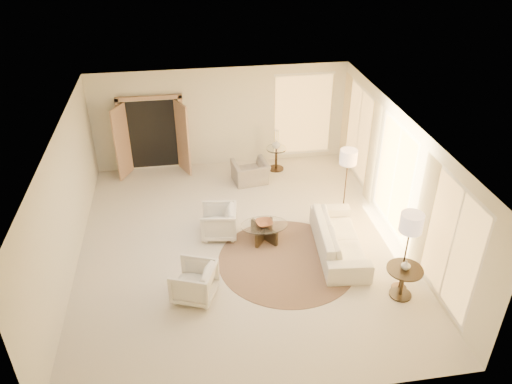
{
  "coord_description": "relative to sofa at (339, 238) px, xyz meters",
  "views": [
    {
      "loc": [
        -1.06,
        -8.83,
        6.71
      ],
      "look_at": [
        0.4,
        0.4,
        1.1
      ],
      "focal_mm": 35.0,
      "sensor_mm": 36.0,
      "label": 1
    }
  ],
  "objects": [
    {
      "name": "windows_right",
      "position": [
        1.38,
        0.64,
        1.01
      ],
      "size": [
        0.1,
        6.4,
        2.4
      ],
      "primitive_type": null,
      "color": "#FFC366",
      "rests_on": "room"
    },
    {
      "name": "coffee_table",
      "position": [
        -1.52,
        0.68,
        -0.1
      ],
      "size": [
        1.06,
        1.06,
        0.39
      ],
      "rotation": [
        0.0,
        0.0,
        0.01
      ],
      "color": "black",
      "rests_on": "room"
    },
    {
      "name": "room",
      "position": [
        -2.07,
        0.54,
        1.06
      ],
      "size": [
        7.04,
        8.04,
        2.83
      ],
      "color": "beige",
      "rests_on": "ground"
    },
    {
      "name": "bowl",
      "position": [
        -1.52,
        0.68,
        0.09
      ],
      "size": [
        0.41,
        0.41,
        0.09
      ],
      "primitive_type": "imported",
      "rotation": [
        0.0,
        0.0,
        0.1
      ],
      "color": "brown",
      "rests_on": "coffee_table"
    },
    {
      "name": "side_vase",
      "position": [
        -0.62,
        3.91,
        0.44
      ],
      "size": [
        0.32,
        0.32,
        0.27
      ],
      "primitive_type": "imported",
      "rotation": [
        0.0,
        0.0,
        -0.3
      ],
      "color": "silver",
      "rests_on": "side_table"
    },
    {
      "name": "window_back_corner",
      "position": [
        0.23,
        4.49,
        1.01
      ],
      "size": [
        1.7,
        0.1,
        2.4
      ],
      "primitive_type": null,
      "color": "#FFC366",
      "rests_on": "room"
    },
    {
      "name": "curtains_right",
      "position": [
        1.33,
        1.54,
        0.96
      ],
      "size": [
        0.06,
        5.2,
        2.6
      ],
      "primitive_type": null,
      "color": "beige",
      "rests_on": "room"
    },
    {
      "name": "floor_lamp_far",
      "position": [
        0.83,
        -1.35,
        1.15
      ],
      "size": [
        0.43,
        0.43,
        1.75
      ],
      "rotation": [
        0.0,
        0.0,
        0.37
      ],
      "color": "black",
      "rests_on": "room"
    },
    {
      "name": "end_vase",
      "position": [
        0.78,
        -1.54,
        0.4
      ],
      "size": [
        0.23,
        0.23,
        0.19
      ],
      "primitive_type": "imported",
      "rotation": [
        0.0,
        0.0,
        -0.34
      ],
      "color": "silver",
      "rests_on": "end_table"
    },
    {
      "name": "area_rug",
      "position": [
        -1.16,
        -0.16,
        -0.34
      ],
      "size": [
        3.53,
        3.53,
        0.01
      ],
      "primitive_type": "cylinder",
      "rotation": [
        0.0,
        0.0,
        -0.23
      ],
      "color": "#452E21",
      "rests_on": "room"
    },
    {
      "name": "armchair_right",
      "position": [
        -3.16,
        -0.95,
        0.05
      ],
      "size": [
        0.94,
        0.97,
        0.79
      ],
      "primitive_type": "imported",
      "rotation": [
        0.0,
        0.0,
        -1.94
      ],
      "color": "silver",
      "rests_on": "room"
    },
    {
      "name": "accent_chair",
      "position": [
        -1.45,
        3.29,
        0.06
      ],
      "size": [
        0.99,
        0.72,
        0.79
      ],
      "primitive_type": "imported",
      "rotation": [
        0.0,
        0.0,
        3.29
      ],
      "color": "gray",
      "rests_on": "room"
    },
    {
      "name": "end_table",
      "position": [
        0.78,
        -1.54,
        0.11
      ],
      "size": [
        0.69,
        0.69,
        0.65
      ],
      "rotation": [
        0.0,
        0.0,
        0.21
      ],
      "color": "black",
      "rests_on": "room"
    },
    {
      "name": "sofa",
      "position": [
        0.0,
        0.0,
        0.0
      ],
      "size": [
        1.14,
        2.42,
        0.68
      ],
      "primitive_type": "imported",
      "rotation": [
        0.0,
        0.0,
        1.47
      ],
      "color": "silver",
      "rests_on": "room"
    },
    {
      "name": "french_doors",
      "position": [
        -3.97,
        4.35,
        0.73
      ],
      "size": [
        1.95,
        0.66,
        2.16
      ],
      "color": "tan",
      "rests_on": "room"
    },
    {
      "name": "floor_lamp_near",
      "position": [
        0.58,
        1.5,
        1.08
      ],
      "size": [
        0.4,
        0.4,
        1.67
      ],
      "rotation": [
        0.0,
        0.0,
        0.14
      ],
      "color": "black",
      "rests_on": "room"
    },
    {
      "name": "side_table",
      "position": [
        -0.62,
        3.91,
        0.06
      ],
      "size": [
        0.56,
        0.56,
        0.66
      ],
      "rotation": [
        0.0,
        0.0,
        0.21
      ],
      "color": "black",
      "rests_on": "room"
    },
    {
      "name": "armchair_left",
      "position": [
        -2.5,
        1.0,
        0.05
      ],
      "size": [
        0.82,
        0.86,
        0.79
      ],
      "primitive_type": "imported",
      "rotation": [
        0.0,
        0.0,
        -1.71
      ],
      "color": "silver",
      "rests_on": "room"
    }
  ]
}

